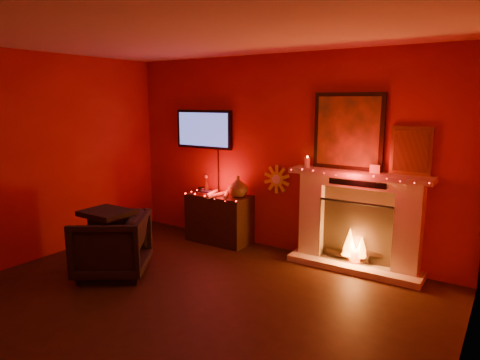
% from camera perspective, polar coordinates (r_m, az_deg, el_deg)
% --- Properties ---
extents(room, '(5.00, 5.00, 5.00)m').
position_cam_1_polar(room, '(3.91, -11.85, -0.42)').
color(room, black).
rests_on(room, ground).
extents(floor, '(5.00, 5.00, 0.00)m').
position_cam_1_polar(floor, '(4.37, -11.15, -18.07)').
color(floor, black).
rests_on(floor, ground).
extents(fireplace, '(1.72, 0.40, 2.18)m').
position_cam_1_polar(fireplace, '(5.51, 15.40, -4.09)').
color(fireplace, beige).
rests_on(fireplace, floor).
extents(tv, '(1.00, 0.07, 1.24)m').
position_cam_1_polar(tv, '(6.56, -4.82, 6.73)').
color(tv, black).
rests_on(tv, room).
extents(sunburst_clock, '(0.40, 0.03, 0.40)m').
position_cam_1_polar(sunburst_clock, '(5.98, 4.91, 0.11)').
color(sunburst_clock, gold).
rests_on(sunburst_clock, room).
extents(console_table, '(0.94, 0.57, 1.02)m').
position_cam_1_polar(console_table, '(6.36, -2.64, -4.73)').
color(console_table, black).
rests_on(console_table, floor).
extents(armchair, '(1.14, 1.13, 0.75)m').
position_cam_1_polar(armchair, '(5.42, -16.74, -8.25)').
color(armchair, black).
rests_on(armchair, floor).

